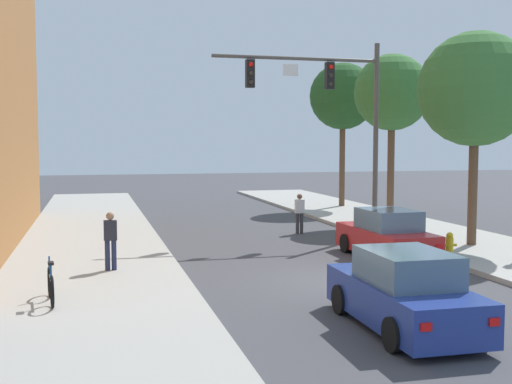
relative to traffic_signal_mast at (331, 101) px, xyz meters
name	(u,v)px	position (x,y,z in m)	size (l,w,h in m)	color
ground_plane	(338,280)	(-2.69, -7.54, -5.35)	(120.00, 120.00, 0.00)	#424247
sidewalk_left	(92,291)	(-9.19, -7.54, -5.28)	(5.00, 60.00, 0.15)	#A8A59E
traffic_signal_mast	(331,101)	(0.00, 0.00, 0.00)	(6.76, 0.38, 7.50)	#514C47
car_lead_red	(386,236)	(0.03, -4.89, -4.63)	(1.90, 4.27, 1.60)	#B21E1E
car_following_blue	(404,293)	(-3.14, -12.11, -4.63)	(1.89, 4.27, 1.60)	navy
pedestrian_sidewalk_left_walker	(110,238)	(-8.66, -5.38, -4.29)	(0.36, 0.22, 1.64)	#232847
pedestrian_crossing_road	(300,211)	(-0.91, 1.12, -4.44)	(0.36, 0.22, 1.64)	#333338
bicycle_leaning	(51,286)	(-10.06, -8.76, -4.81)	(0.26, 1.77, 0.98)	black
fire_hydrant	(450,244)	(1.91, -5.55, -4.84)	(0.48, 0.24, 0.72)	gold
street_tree_nearest	(475,90)	(3.76, -3.95, 0.20)	(3.96, 3.96, 7.41)	brown
street_tree_second	(392,93)	(4.11, 3.05, 0.61)	(3.46, 3.46, 7.58)	brown
street_tree_third	(343,97)	(4.58, 10.01, 0.94)	(3.73, 3.73, 8.04)	brown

